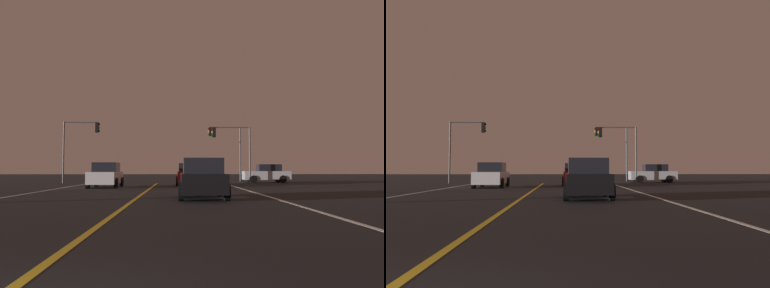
% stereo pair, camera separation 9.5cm
% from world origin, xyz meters
% --- Properties ---
extents(lane_edge_right, '(0.16, 39.19, 0.01)m').
position_xyz_m(lane_edge_right, '(5.88, 13.60, 0.00)').
color(lane_edge_right, silver).
rests_on(lane_edge_right, ground).
extents(lane_center_divider, '(0.16, 39.19, 0.01)m').
position_xyz_m(lane_center_divider, '(0.00, 13.60, 0.00)').
color(lane_center_divider, gold).
rests_on(lane_center_divider, ground).
extents(car_lead_same_lane, '(2.02, 4.30, 1.70)m').
position_xyz_m(car_lead_same_lane, '(2.80, 14.72, 0.82)').
color(car_lead_same_lane, black).
rests_on(car_lead_same_lane, ground).
extents(car_oncoming, '(2.02, 4.30, 1.70)m').
position_xyz_m(car_oncoming, '(-3.12, 25.41, 0.82)').
color(car_oncoming, black).
rests_on(car_oncoming, ground).
extents(car_crossing_side, '(4.30, 2.02, 1.70)m').
position_xyz_m(car_crossing_side, '(10.16, 35.27, 0.82)').
color(car_crossing_side, black).
rests_on(car_crossing_side, ground).
extents(car_ahead_far, '(2.02, 4.30, 1.70)m').
position_xyz_m(car_ahead_far, '(2.68, 29.28, 0.82)').
color(car_ahead_far, black).
rests_on(car_ahead_far, ground).
extents(traffic_light_near_right, '(3.54, 0.36, 5.06)m').
position_xyz_m(traffic_light_near_right, '(6.57, 33.69, 3.80)').
color(traffic_light_near_right, '#4C4C51').
rests_on(traffic_light_near_right, ground).
extents(traffic_light_near_left, '(3.25, 0.36, 5.46)m').
position_xyz_m(traffic_light_near_left, '(-6.77, 33.69, 4.06)').
color(traffic_light_near_left, '#4C4C51').
rests_on(traffic_light_near_left, ground).
extents(traffic_light_far_right, '(3.41, 0.36, 5.63)m').
position_xyz_m(traffic_light_far_right, '(6.71, 39.19, 4.19)').
color(traffic_light_far_right, '#4C4C51').
rests_on(traffic_light_far_right, ground).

